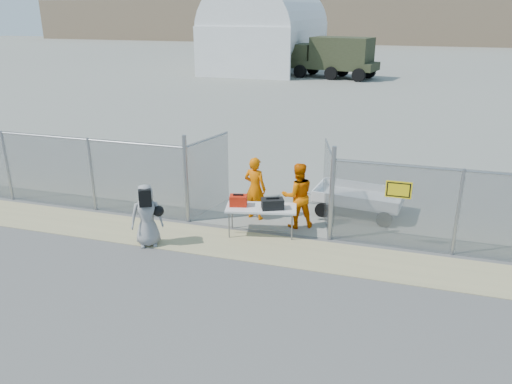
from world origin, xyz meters
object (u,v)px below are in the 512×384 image
(security_worker_left, at_px, (255,188))
(visitor, at_px, (147,215))
(folding_table, at_px, (261,221))
(utility_trailer, at_px, (359,201))
(security_worker_right, at_px, (298,195))

(security_worker_left, bearing_deg, visitor, 61.08)
(folding_table, bearing_deg, visitor, -162.71)
(visitor, bearing_deg, utility_trailer, 8.83)
(security_worker_right, distance_m, utility_trailer, 2.16)
(security_worker_left, bearing_deg, utility_trailer, -143.98)
(folding_table, xyz_separation_m, utility_trailer, (2.32, 2.22, -0.00))
(security_worker_left, distance_m, security_worker_right, 1.28)
(security_worker_left, xyz_separation_m, visitor, (-2.09, -2.42, -0.10))
(security_worker_left, xyz_separation_m, utility_trailer, (2.78, 1.24, -0.52))
(visitor, bearing_deg, folding_table, 1.21)
(security_worker_left, distance_m, visitor, 3.20)
(visitor, relative_size, utility_trailer, 0.50)
(utility_trailer, bearing_deg, security_worker_left, -149.12)
(security_worker_left, height_order, visitor, security_worker_left)
(folding_table, xyz_separation_m, security_worker_left, (-0.47, 0.98, 0.52))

